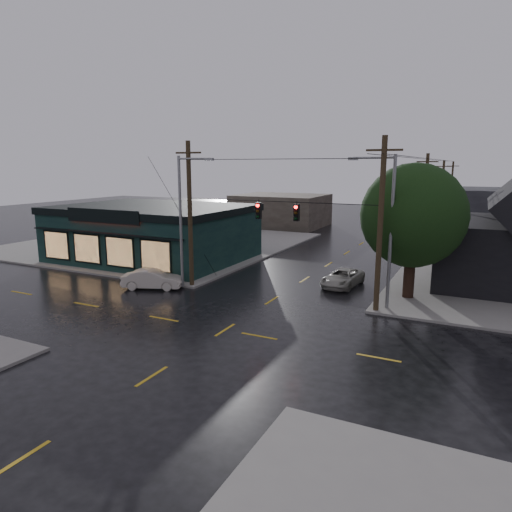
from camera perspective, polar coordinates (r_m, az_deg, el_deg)
The scene contains 15 objects.
ground_plane at distance 24.41m, azimuth -3.89°, elevation -9.20°, with size 160.00×160.00×0.00m, color black.
sidewalk_nw at distance 51.44m, azimuth -12.00°, elevation 1.60°, with size 28.00×28.00×0.15m, color gray.
pizza_shop at distance 42.53m, azimuth -12.70°, elevation 2.95°, with size 16.30×12.34×4.90m.
corner_tree at distance 30.27m, azimuth 19.04°, elevation 4.77°, with size 6.54×6.54×8.56m.
utility_pole_nw at distance 32.97m, azimuth -8.00°, elevation -3.81°, with size 2.00×0.32×10.15m, color black, non-canonical shape.
utility_pole_ne at distance 28.03m, azimuth 14.72°, elevation -6.81°, with size 2.00×0.32×10.15m, color black, non-canonical shape.
utility_pole_far_a at distance 48.74m, azimuth 19.92°, elevation 0.54°, with size 2.00×0.32×9.65m, color black, non-canonical shape.
utility_pole_far_b at distance 68.44m, azimuth 21.89°, elevation 3.33°, with size 2.00×0.32×9.15m, color black, non-canonical shape.
utility_pole_far_c at distance 88.27m, azimuth 22.99°, elevation 4.87°, with size 2.00×0.32×9.15m, color black, non-canonical shape.
span_signal_assembly at distance 28.76m, azimuth 2.67°, elevation 5.63°, with size 13.00×0.48×1.23m.
streetlight_nw at distance 32.58m, azimuth -9.13°, elevation -4.03°, with size 5.40×0.30×9.15m, color gray, non-canonical shape.
streetlight_ne at distance 28.60m, azimuth 16.00°, elevation -6.52°, with size 5.40×0.30×9.15m, color gray, non-canonical shape.
bg_building_west at distance 65.27m, azimuth 3.14°, elevation 5.73°, with size 12.00×10.00×4.40m, color #362D27.
sedan_cream at distance 32.79m, azimuth -12.84°, elevation -2.84°, with size 1.45×4.16×1.37m, color #BCB3A5.
suv_silver at distance 33.24m, azimuth 10.78°, elevation -2.69°, with size 2.03×4.40×1.22m, color #A09D93.
Camera 1 is at (11.58, -19.71, 8.55)m, focal length 32.00 mm.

